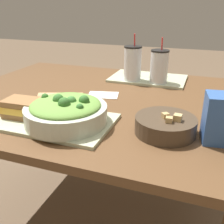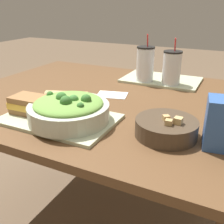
{
  "view_description": "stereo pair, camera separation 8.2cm",
  "coord_description": "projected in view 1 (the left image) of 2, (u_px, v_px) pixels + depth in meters",
  "views": [
    {
      "loc": [
        0.46,
        -1.03,
        1.12
      ],
      "look_at": [
        0.21,
        -0.31,
        0.8
      ],
      "focal_mm": 42.0,
      "sensor_mm": 36.0,
      "label": 1
    },
    {
      "loc": [
        0.54,
        -0.99,
        1.12
      ],
      "look_at": [
        0.21,
        -0.31,
        0.8
      ],
      "focal_mm": 42.0,
      "sensor_mm": 36.0,
      "label": 2
    }
  ],
  "objects": [
    {
      "name": "ground_plane",
      "position": [
        97.0,
        217.0,
        1.47
      ],
      "size": [
        12.0,
        12.0,
        0.0
      ],
      "primitive_type": "plane",
      "color": "brown"
    },
    {
      "name": "dining_table",
      "position": [
        94.0,
        113.0,
        1.22
      ],
      "size": [
        1.29,
        1.05,
        0.72
      ],
      "color": "brown",
      "rests_on": "ground_plane"
    },
    {
      "name": "tray_near",
      "position": [
        56.0,
        121.0,
        0.92
      ],
      "size": [
        0.4,
        0.26,
        0.01
      ],
      "color": "#B2BC99",
      "rests_on": "dining_table"
    },
    {
      "name": "tray_far",
      "position": [
        148.0,
        78.0,
        1.44
      ],
      "size": [
        0.4,
        0.26,
        0.01
      ],
      "color": "#B2BC99",
      "rests_on": "dining_table"
    },
    {
      "name": "salad_bowl",
      "position": [
        66.0,
        111.0,
        0.88
      ],
      "size": [
        0.28,
        0.28,
        0.11
      ],
      "color": "beige",
      "rests_on": "tray_near"
    },
    {
      "name": "soup_bowl",
      "position": [
        165.0,
        125.0,
        0.84
      ],
      "size": [
        0.2,
        0.2,
        0.08
      ],
      "color": "#473828",
      "rests_on": "dining_table"
    },
    {
      "name": "sandwich_near",
      "position": [
        24.0,
        108.0,
        0.94
      ],
      "size": [
        0.15,
        0.1,
        0.06
      ],
      "rotation": [
        0.0,
        0.0,
        0.04
      ],
      "color": "olive",
      "rests_on": "tray_near"
    },
    {
      "name": "baguette_near",
      "position": [
        62.0,
        101.0,
        1.0
      ],
      "size": [
        0.18,
        0.12,
        0.07
      ],
      "rotation": [
        0.0,
        0.0,
        1.92
      ],
      "color": "tan",
      "rests_on": "tray_near"
    },
    {
      "name": "drink_cup_dark",
      "position": [
        133.0,
        64.0,
        1.36
      ],
      "size": [
        0.09,
        0.09,
        0.24
      ],
      "color": "silver",
      "rests_on": "tray_far"
    },
    {
      "name": "drink_cup_red",
      "position": [
        159.0,
        67.0,
        1.32
      ],
      "size": [
        0.09,
        0.09,
        0.23
      ],
      "color": "silver",
      "rests_on": "tray_far"
    },
    {
      "name": "napkin_folded",
      "position": [
        103.0,
        95.0,
        1.2
      ],
      "size": [
        0.15,
        0.13,
        0.0
      ],
      "color": "white",
      "rests_on": "dining_table"
    }
  ]
}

